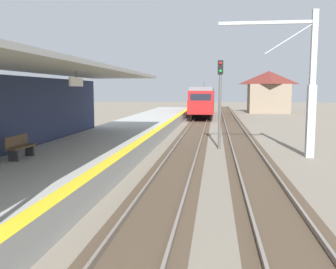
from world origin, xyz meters
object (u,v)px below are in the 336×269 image
Objects in this scene: approaching_train at (203,100)px; platform_bench at (20,146)px; rail_signal_post at (220,95)px; distant_trackside_house at (268,91)px; catenary_pylon_far_side at (306,88)px.

approaching_train is 12.25× the size of platform_bench.
rail_signal_post is 37.78m from distant_trackside_house.
rail_signal_post is at bearing 153.54° from catenary_pylon_far_side.
rail_signal_post is 0.69× the size of catenary_pylon_far_side.
approaching_train is at bearing 101.53° from catenary_pylon_far_side.
platform_bench is at bearing -130.16° from rail_signal_post.
catenary_pylon_far_side is 4.69× the size of platform_bench.
distant_trackside_house is at bearing 41.09° from approaching_train.
platform_bench is (-5.68, -37.49, -0.80)m from approaching_train.
approaching_train is 3.77× the size of rail_signal_post.
catenary_pylon_far_side reaches higher than distant_trackside_house.
catenary_pylon_far_side is 13.93m from platform_bench.
distant_trackside_house reaches higher than approaching_train.
distant_trackside_house reaches higher than rail_signal_post.
rail_signal_post is 0.79× the size of distant_trackside_house.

